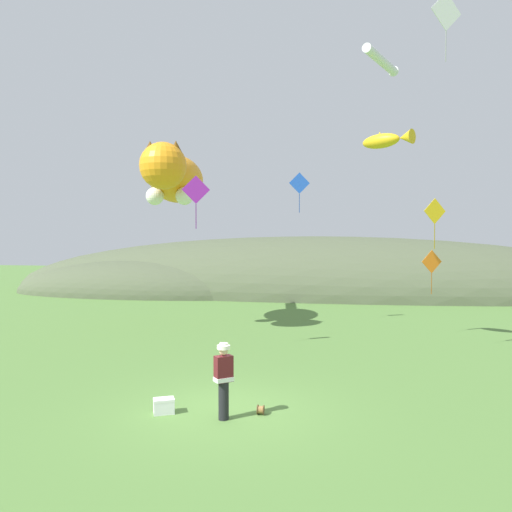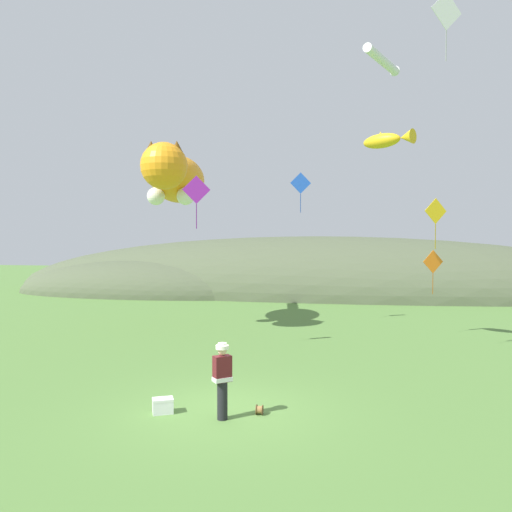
{
  "view_description": "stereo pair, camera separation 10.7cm",
  "coord_description": "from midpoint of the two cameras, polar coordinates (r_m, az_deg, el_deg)",
  "views": [
    {
      "loc": [
        2.97,
        -11.52,
        4.16
      ],
      "look_at": [
        0.0,
        4.0,
        3.63
      ],
      "focal_mm": 35.0,
      "sensor_mm": 36.0,
      "label": 1
    },
    {
      "loc": [
        3.07,
        -11.5,
        4.16
      ],
      "look_at": [
        0.0,
        4.0,
        3.63
      ],
      "focal_mm": 35.0,
      "sensor_mm": 36.0,
      "label": 2
    }
  ],
  "objects": [
    {
      "name": "ground_plane",
      "position": [
        12.61,
        -3.84,
        -17.35
      ],
      "size": [
        120.0,
        120.0,
        0.0
      ],
      "primitive_type": "plane",
      "color": "#517A38"
    },
    {
      "name": "distant_hill_ridge",
      "position": [
        39.29,
        4.15,
        -4.18
      ],
      "size": [
        50.79,
        14.57,
        8.82
      ],
      "color": "#4C563D",
      "rests_on": "ground"
    },
    {
      "name": "festival_attendant",
      "position": [
        11.84,
        -3.99,
        -13.79
      ],
      "size": [
        0.49,
        0.47,
        1.77
      ],
      "color": "black",
      "rests_on": "ground"
    },
    {
      "name": "kite_spool",
      "position": [
        12.37,
        0.28,
        -17.16
      ],
      "size": [
        0.16,
        0.23,
        0.23
      ],
      "color": "olive",
      "rests_on": "ground"
    },
    {
      "name": "picnic_cooler",
      "position": [
        12.63,
        -10.74,
        -16.48
      ],
      "size": [
        0.58,
        0.51,
        0.36
      ],
      "color": "white",
      "rests_on": "ground"
    },
    {
      "name": "kite_giant_cat",
      "position": [
        23.9,
        -9.47,
        8.78
      ],
      "size": [
        3.1,
        8.61,
        2.62
      ],
      "color": "orange"
    },
    {
      "name": "kite_fish_windsock",
      "position": [
        19.67,
        14.5,
        12.7
      ],
      "size": [
        2.01,
        1.6,
        0.63
      ],
      "color": "gold"
    },
    {
      "name": "kite_tube_streamer",
      "position": [
        22.03,
        13.99,
        20.85
      ],
      "size": [
        1.6,
        3.1,
        0.44
      ],
      "color": "white"
    },
    {
      "name": "kite_diamond_white",
      "position": [
        17.28,
        20.73,
        24.63
      ],
      "size": [
        0.96,
        0.65,
        2.04
      ],
      "color": "white"
    },
    {
      "name": "kite_diamond_blue",
      "position": [
        24.16,
        4.86,
        8.25
      ],
      "size": [
        0.97,
        0.34,
        1.92
      ],
      "color": "blue"
    },
    {
      "name": "kite_diamond_violet",
      "position": [
        18.23,
        -7.05,
        7.46
      ],
      "size": [
        0.94,
        0.42,
        1.92
      ],
      "color": "purple"
    },
    {
      "name": "kite_diamond_gold",
      "position": [
        19.14,
        19.61,
        4.77
      ],
      "size": [
        0.82,
        0.48,
        1.83
      ],
      "color": "yellow"
    },
    {
      "name": "kite_diamond_orange",
      "position": [
        22.8,
        19.32,
        -0.67
      ],
      "size": [
        0.9,
        0.5,
        1.91
      ],
      "color": "orange"
    }
  ]
}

